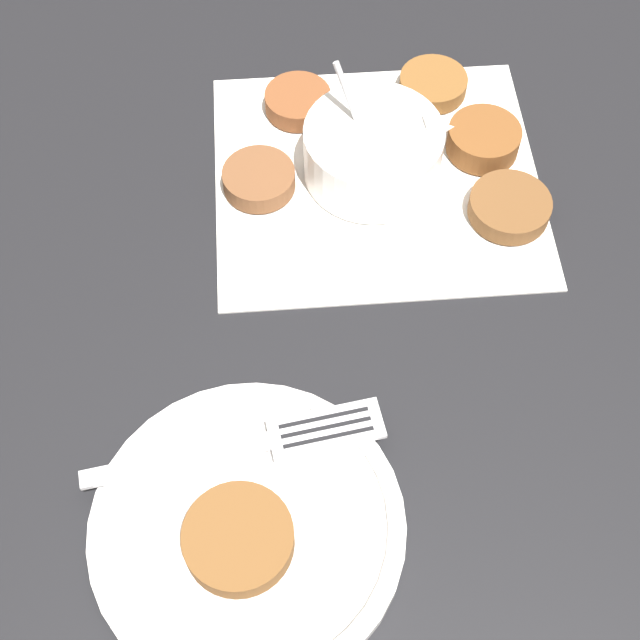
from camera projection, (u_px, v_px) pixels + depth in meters
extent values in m
plane|color=black|center=(353.00, 203.00, 0.71)|extent=(4.00, 4.00, 0.00)
cube|color=white|center=(377.00, 177.00, 0.72)|extent=(0.28, 0.26, 0.00)
cylinder|color=white|center=(373.00, 152.00, 0.70)|extent=(0.11, 0.11, 0.05)
cylinder|color=orange|center=(372.00, 159.00, 0.71)|extent=(0.09, 0.09, 0.03)
cone|color=white|center=(439.00, 129.00, 0.69)|extent=(0.02, 0.02, 0.02)
cylinder|color=silver|center=(355.00, 113.00, 0.69)|extent=(0.03, 0.04, 0.08)
cylinder|color=brown|center=(259.00, 179.00, 0.71)|extent=(0.06, 0.06, 0.02)
cylinder|color=brown|center=(433.00, 84.00, 0.76)|extent=(0.06, 0.06, 0.01)
cylinder|color=brown|center=(298.00, 102.00, 0.75)|extent=(0.06, 0.06, 0.02)
cylinder|color=brown|center=(484.00, 140.00, 0.73)|extent=(0.06, 0.06, 0.02)
cylinder|color=brown|center=(510.00, 207.00, 0.69)|extent=(0.06, 0.06, 0.02)
cylinder|color=white|center=(248.00, 528.00, 0.56)|extent=(0.20, 0.20, 0.01)
torus|color=white|center=(247.00, 524.00, 0.56)|extent=(0.19, 0.19, 0.01)
cylinder|color=brown|center=(238.00, 539.00, 0.54)|extent=(0.07, 0.07, 0.02)
cube|color=silver|center=(176.00, 461.00, 0.57)|extent=(0.12, 0.02, 0.00)
cube|color=silver|center=(326.00, 429.00, 0.58)|extent=(0.08, 0.03, 0.00)
cube|color=black|center=(329.00, 437.00, 0.58)|extent=(0.06, 0.01, 0.00)
cube|color=black|center=(326.00, 427.00, 0.58)|extent=(0.06, 0.01, 0.00)
cube|color=black|center=(324.00, 418.00, 0.59)|extent=(0.06, 0.01, 0.00)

